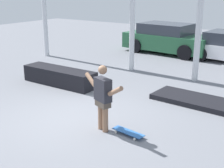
{
  "coord_description": "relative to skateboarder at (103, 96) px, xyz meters",
  "views": [
    {
      "loc": [
        4.69,
        -5.27,
        3.05
      ],
      "look_at": [
        0.38,
        1.02,
        0.67
      ],
      "focal_mm": 50.0,
      "sensor_mm": 36.0,
      "label": 1
    }
  ],
  "objects": [
    {
      "name": "skateboarder",
      "position": [
        0.0,
        0.0,
        0.0
      ],
      "size": [
        1.31,
        0.56,
        1.48
      ],
      "rotation": [
        0.0,
        0.0,
        -0.35
      ],
      "color": "#8C664C",
      "rests_on": "ground_plane"
    },
    {
      "name": "parked_car_green",
      "position": [
        -2.43,
        8.62,
        -0.13
      ],
      "size": [
        4.3,
        2.2,
        1.4
      ],
      "rotation": [
        0.0,
        0.0,
        -0.07
      ],
      "color": "#28603D",
      "rests_on": "ground_plane"
    },
    {
      "name": "manual_pad",
      "position": [
        1.37,
        2.8,
        -0.74
      ],
      "size": [
        2.94,
        1.19,
        0.14
      ],
      "primitive_type": "cube",
      "rotation": [
        0.0,
        0.0,
        -0.06
      ],
      "color": "black",
      "rests_on": "ground_plane"
    },
    {
      "name": "grind_box",
      "position": [
        -3.17,
        1.96,
        -0.54
      ],
      "size": [
        2.62,
        0.7,
        0.53
      ],
      "primitive_type": "cube",
      "rotation": [
        0.0,
        0.0,
        -0.0
      ],
      "color": "black",
      "rests_on": "ground_plane"
    },
    {
      "name": "ground_plane",
      "position": [
        -0.95,
        0.17,
        -0.81
      ],
      "size": [
        36.0,
        36.0,
        0.0
      ],
      "primitive_type": "plane",
      "color": "slate"
    },
    {
      "name": "skateboard",
      "position": [
        0.59,
        0.11,
        -0.74
      ],
      "size": [
        0.78,
        0.32,
        0.08
      ],
      "rotation": [
        0.0,
        0.0,
        -0.13
      ],
      "color": "#2D66B2",
      "rests_on": "ground_plane"
    }
  ]
}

